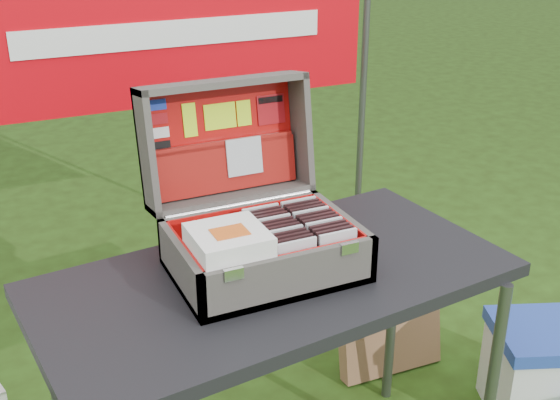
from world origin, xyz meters
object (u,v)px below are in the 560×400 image
table (275,393)px  cardboard_box (389,318)px  cooler (549,371)px  suitcase (255,185)px

table → cardboard_box: size_ratio=2.88×
table → cooler: 1.10m
cooler → suitcase: bearing=-166.0°
cooler → cardboard_box: cardboard_box is taller
suitcase → cardboard_box: bearing=25.8°
table → suitcase: bearing=97.6°
table → cardboard_box: 0.84m
cardboard_box → suitcase: bearing=-152.2°
table → cooler: (1.07, -0.06, -0.22)m
table → cooler: table is taller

